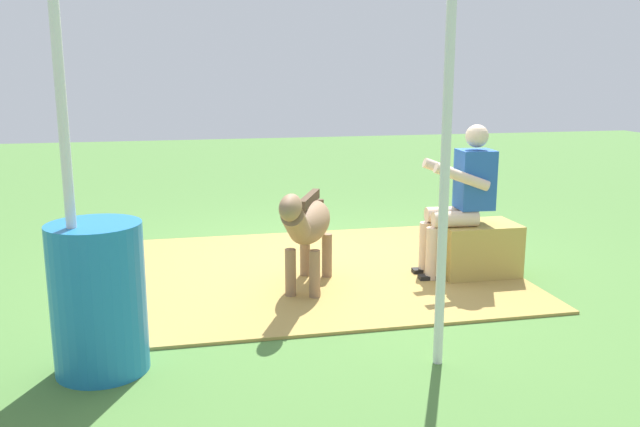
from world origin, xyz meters
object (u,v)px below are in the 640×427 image
tent_pole_left (444,191)px  tent_pole_right (69,198)px  hay_bale (476,250)px  pony_standing (307,225)px  person_seated (462,194)px  water_barrel (99,298)px

tent_pole_left → tent_pole_right: same height
hay_bale → pony_standing: bearing=3.8°
hay_bale → pony_standing: size_ratio=0.55×
hay_bale → pony_standing: 1.61m
person_seated → tent_pole_left: 1.91m
water_barrel → tent_pole_right: 0.66m
pony_standing → water_barrel: size_ratio=1.35×
tent_pole_left → water_barrel: bearing=-9.4°
water_barrel → tent_pole_left: tent_pole_left is taller
pony_standing → tent_pole_left: size_ratio=0.57×
hay_bale → tent_pole_left: size_ratio=0.31×
person_seated → tent_pole_right: 3.39m
person_seated → water_barrel: (2.95, 1.32, -0.29)m
hay_bale → person_seated: person_seated is taller
pony_standing → tent_pole_right: 2.17m
pony_standing → tent_pole_left: bearing=109.2°
person_seated → tent_pole_right: bearing=24.7°
water_barrel → tent_pole_left: size_ratio=0.42×
tent_pole_left → tent_pole_right: (2.19, -0.26, 0.00)m
water_barrel → tent_pole_right: tent_pole_right is taller
pony_standing → person_seated: bearing=-175.5°
pony_standing → tent_pole_left: 1.73m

